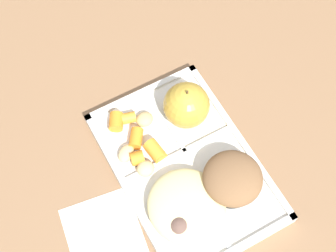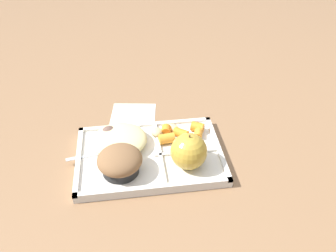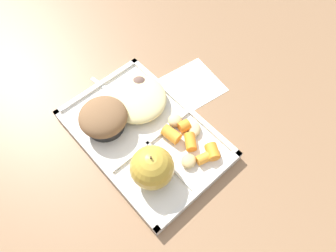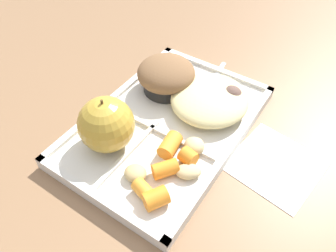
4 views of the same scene
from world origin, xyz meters
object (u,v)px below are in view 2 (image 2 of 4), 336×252
object	(u,v)px
bran_muffin	(120,162)
plastic_fork	(102,153)
lunch_tray	(150,156)
green_apple	(189,151)

from	to	relation	value
bran_muffin	plastic_fork	size ratio (longest dim) A/B	0.68
lunch_tray	bran_muffin	bearing A→B (deg)	34.73
plastic_fork	lunch_tray	bearing A→B (deg)	172.05
lunch_tray	bran_muffin	world-z (taller)	bran_muffin
lunch_tray	plastic_fork	size ratio (longest dim) A/B	2.35
lunch_tray	green_apple	bearing A→B (deg)	150.06
bran_muffin	plastic_fork	xyz separation A→B (m)	(0.04, -0.06, -0.03)
green_apple	plastic_fork	size ratio (longest dim) A/B	0.61
green_apple	plastic_fork	distance (m)	0.21
green_apple	plastic_fork	world-z (taller)	green_apple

